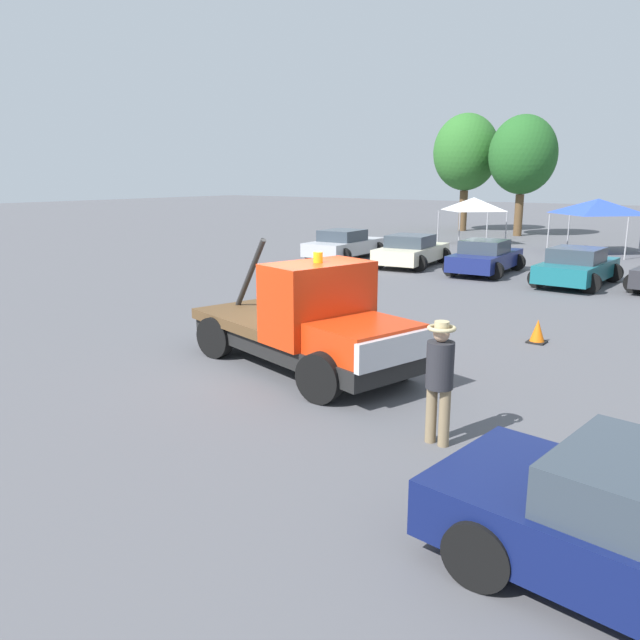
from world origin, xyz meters
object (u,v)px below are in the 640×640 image
object	(u,v)px
canopy_tent_white	(474,204)
tree_right	(523,155)
canopy_tent_blue	(598,206)
parked_car_teal	(577,267)
person_near_truck	(440,373)
parked_car_silver	(344,245)
parked_car_cream	(411,251)
tow_truck	(310,325)
traffic_cone	(537,332)
tree_center	(466,153)
parked_car_navy	(485,257)

from	to	relation	value
canopy_tent_white	tree_right	xyz separation A→B (m)	(0.38, 6.33, 2.79)
canopy_tent_blue	parked_car_teal	bearing A→B (deg)	-79.84
person_near_truck	parked_car_silver	size ratio (longest dim) A/B	0.40
parked_car_cream	tree_right	bearing A→B (deg)	-3.07
tow_truck	person_near_truck	distance (m)	3.92
tow_truck	traffic_cone	size ratio (longest dim) A/B	10.28
tow_truck	traffic_cone	xyz separation A→B (m)	(2.92, 4.83, -0.68)
parked_car_cream	tree_center	distance (m)	18.99
tow_truck	tree_center	distance (m)	33.95
parked_car_silver	canopy_tent_blue	bearing A→B (deg)	-47.21
parked_car_navy	canopy_tent_blue	bearing A→B (deg)	-14.31
tree_center	person_near_truck	bearing A→B (deg)	-66.52
canopy_tent_white	person_near_truck	bearing A→B (deg)	-67.78
parked_car_cream	parked_car_navy	bearing A→B (deg)	-99.71
parked_car_cream	parked_car_navy	size ratio (longest dim) A/B	1.05
tow_truck	parked_car_teal	xyz separation A→B (m)	(1.50, 13.46, -0.28)
tow_truck	parked_car_teal	world-z (taller)	tow_truck
tow_truck	parked_car_cream	bearing A→B (deg)	125.25
parked_car_cream	traffic_cone	bearing A→B (deg)	-145.22
person_near_truck	canopy_tent_white	size ratio (longest dim) A/B	0.63
canopy_tent_white	tree_right	size ratio (longest dim) A/B	0.39
tree_center	tree_right	xyz separation A→B (m)	(4.41, -1.40, -0.28)
canopy_tent_blue	parked_car_navy	bearing A→B (deg)	-100.65
person_near_truck	traffic_cone	world-z (taller)	person_near_truck
parked_car_teal	canopy_tent_blue	xyz separation A→B (m)	(-1.83, 10.20, 1.65)
person_near_truck	parked_car_navy	size ratio (longest dim) A/B	0.42
tow_truck	parked_car_navy	bearing A→B (deg)	112.80
person_near_truck	tree_center	distance (m)	36.73
traffic_cone	canopy_tent_white	bearing A→B (deg)	117.14
tree_center	tree_right	world-z (taller)	tree_center
parked_car_navy	canopy_tent_blue	distance (m)	9.87
canopy_tent_white	tree_right	world-z (taller)	tree_right
traffic_cone	parked_car_navy	bearing A→B (deg)	118.58
parked_car_teal	traffic_cone	size ratio (longest dim) A/B	7.74
person_near_truck	parked_car_cream	bearing A→B (deg)	-145.84
parked_car_cream	parked_car_navy	world-z (taller)	same
parked_car_silver	parked_car_navy	world-z (taller)	same
tree_right	parked_car_teal	bearing A→B (deg)	-64.55
tow_truck	parked_car_teal	size ratio (longest dim) A/B	1.33
person_near_truck	parked_car_teal	world-z (taller)	person_near_truck
parked_car_silver	parked_car_navy	bearing A→B (deg)	-96.91
tow_truck	canopy_tent_white	bearing A→B (deg)	120.32
parked_car_cream	parked_car_silver	bearing A→B (deg)	77.99
canopy_tent_white	canopy_tent_blue	distance (m)	6.64
parked_car_teal	canopy_tent_white	distance (m)	13.68
parked_car_cream	canopy_tent_blue	distance (m)	10.85
tree_right	traffic_cone	bearing A→B (deg)	-69.65
tree_center	tow_truck	bearing A→B (deg)	-70.97
traffic_cone	person_near_truck	bearing A→B (deg)	-84.36
parked_car_teal	canopy_tent_white	bearing A→B (deg)	40.09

